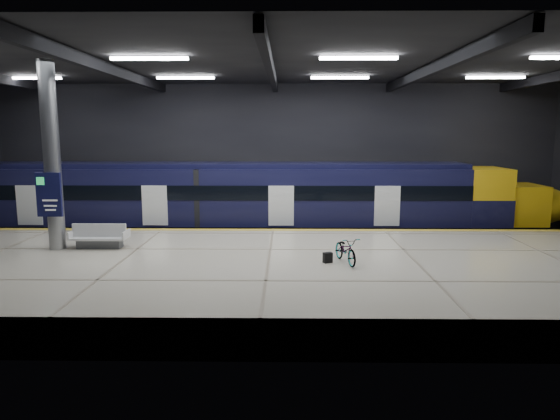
{
  "coord_description": "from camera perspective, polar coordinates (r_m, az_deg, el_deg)",
  "views": [
    {
      "loc": [
        0.62,
        -19.21,
        5.43
      ],
      "look_at": [
        0.33,
        1.5,
        2.2
      ],
      "focal_mm": 32.0,
      "sensor_mm": 36.0,
      "label": 1
    }
  ],
  "objects": [
    {
      "name": "ground",
      "position": [
        19.97,
        -1.02,
        -6.91
      ],
      "size": [
        30.0,
        30.0,
        0.0
      ],
      "primitive_type": "plane",
      "color": "black",
      "rests_on": "ground"
    },
    {
      "name": "room_shell",
      "position": [
        19.23,
        -1.07,
        9.72
      ],
      "size": [
        30.1,
        16.1,
        8.05
      ],
      "color": "black",
      "rests_on": "ground"
    },
    {
      "name": "platform",
      "position": [
        17.42,
        -1.28,
        -7.41
      ],
      "size": [
        30.0,
        11.0,
        1.1
      ],
      "primitive_type": "cube",
      "color": "beige",
      "rests_on": "ground"
    },
    {
      "name": "safety_strip",
      "position": [
        22.39,
        -0.8,
        -2.27
      ],
      "size": [
        30.0,
        0.4,
        0.01
      ],
      "primitive_type": "cube",
      "color": "gold",
      "rests_on": "platform"
    },
    {
      "name": "rails",
      "position": [
        25.29,
        -0.62,
        -3.35
      ],
      "size": [
        30.0,
        1.52,
        0.16
      ],
      "color": "gray",
      "rests_on": "ground"
    },
    {
      "name": "train",
      "position": [
        24.98,
        -2.59,
        1.1
      ],
      "size": [
        29.4,
        2.84,
        3.79
      ],
      "color": "black",
      "rests_on": "ground"
    },
    {
      "name": "bench",
      "position": [
        20.1,
        -19.9,
        -3.17
      ],
      "size": [
        2.1,
        0.87,
        0.93
      ],
      "rotation": [
        0.0,
        0.0,
        0.0
      ],
      "color": "#595B60",
      "rests_on": "platform"
    },
    {
      "name": "bicycle",
      "position": [
        16.87,
        7.52,
        -4.51
      ],
      "size": [
        1.03,
        1.81,
        0.9
      ],
      "primitive_type": "imported",
      "rotation": [
        0.0,
        0.0,
        0.27
      ],
      "color": "#99999E",
      "rests_on": "platform"
    },
    {
      "name": "pannier_bag",
      "position": [
        16.87,
        5.47,
        -5.43
      ],
      "size": [
        0.35,
        0.29,
        0.35
      ],
      "primitive_type": "cube",
      "rotation": [
        0.0,
        0.0,
        0.42
      ],
      "color": "black",
      "rests_on": "platform"
    },
    {
      "name": "info_column",
      "position": [
        20.15,
        -24.65,
        5.31
      ],
      "size": [
        0.9,
        0.78,
        6.9
      ],
      "color": "#9EA0A5",
      "rests_on": "platform"
    }
  ]
}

